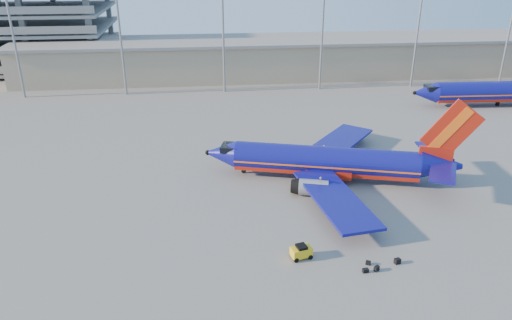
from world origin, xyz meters
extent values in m
plane|color=slate|center=(0.00, 0.00, 0.00)|extent=(220.00, 220.00, 0.00)
cube|color=gray|center=(10.00, 58.00, 4.00)|extent=(120.00, 15.00, 8.00)
cube|color=slate|center=(10.00, 58.00, 8.20)|extent=(122.00, 16.00, 0.60)
cube|color=slate|center=(-62.00, 87.00, 10.50)|extent=(1.20, 1.20, 21.00)
cylinder|color=gray|center=(-45.00, 46.00, 14.00)|extent=(0.44, 0.44, 28.00)
cylinder|color=gray|center=(-25.00, 46.00, 14.00)|extent=(0.44, 0.44, 28.00)
cylinder|color=gray|center=(-5.00, 46.00, 14.00)|extent=(0.44, 0.44, 28.00)
cylinder|color=gray|center=(15.00, 46.00, 14.00)|extent=(0.44, 0.44, 28.00)
cylinder|color=gray|center=(35.00, 46.00, 14.00)|extent=(0.44, 0.44, 28.00)
cylinder|color=gray|center=(55.00, 46.00, 14.00)|extent=(0.44, 0.44, 28.00)
cylinder|color=navy|center=(6.24, 3.31, 2.65)|extent=(23.70, 9.64, 3.63)
cube|color=#AF1E0E|center=(6.24, 3.31, 1.72)|extent=(23.52, 8.98, 1.28)
cube|color=orange|center=(6.24, 3.31, 2.41)|extent=(23.71, 9.68, 0.22)
cone|color=navy|center=(-7.12, 6.91, 2.65)|extent=(4.93, 4.58, 3.63)
cube|color=black|center=(-5.89, 6.58, 3.58)|extent=(2.94, 3.08, 0.79)
cone|color=navy|center=(20.08, -0.42, 2.99)|extent=(5.87, 4.84, 3.63)
cube|color=#AF1E0E|center=(19.32, -0.22, 4.32)|extent=(4.12, 1.59, 2.16)
cube|color=#AF1E0E|center=(20.65, -0.58, 7.76)|extent=(7.04, 2.18, 7.83)
cube|color=orange|center=(20.46, -0.53, 7.76)|extent=(4.74, 1.65, 6.14)
cube|color=navy|center=(20.57, 2.90, 3.53)|extent=(3.28, 6.43, 0.22)
cube|color=navy|center=(18.84, -3.54, 3.53)|extent=(5.48, 6.94, 0.22)
cube|color=navy|center=(9.91, 11.27, 1.77)|extent=(13.40, 14.91, 0.34)
cube|color=navy|center=(5.42, -5.42, 1.77)|extent=(7.21, 15.79, 0.34)
cube|color=#AF1E0E|center=(6.72, 3.18, 1.33)|extent=(6.68, 5.23, 0.98)
cylinder|color=gray|center=(6.43, 8.54, 1.13)|extent=(3.95, 2.91, 2.06)
cylinder|color=gray|center=(3.78, -1.32, 1.13)|extent=(3.95, 2.91, 2.06)
cylinder|color=gray|center=(-4.18, 6.12, 0.54)|extent=(0.29, 0.29, 1.08)
cylinder|color=black|center=(-4.18, 6.12, 0.31)|extent=(0.67, 0.40, 0.63)
cylinder|color=black|center=(8.33, 5.39, 0.41)|extent=(0.94, 0.74, 0.82)
cylinder|color=black|center=(7.00, 0.46, 0.41)|extent=(0.94, 0.74, 0.82)
cylinder|color=navy|center=(46.18, 31.17, 2.77)|extent=(24.75, 4.69, 3.80)
cube|color=#AF1E0E|center=(46.18, 31.17, 1.80)|extent=(24.73, 3.98, 1.33)
cube|color=orange|center=(46.18, 31.17, 2.51)|extent=(24.76, 4.73, 0.23)
cone|color=navy|center=(31.72, 31.70, 2.77)|extent=(4.45, 3.95, 3.80)
cube|color=black|center=(33.05, 31.65, 3.75)|extent=(2.56, 2.76, 0.82)
cylinder|color=black|center=(46.18, 31.17, 0.46)|extent=(0.74, 0.74, 0.92)
cube|color=yellow|center=(-0.11, -14.06, 0.71)|extent=(2.23, 1.62, 0.95)
cube|color=black|center=(-0.11, -14.06, 1.29)|extent=(1.19, 1.26, 0.33)
cylinder|color=black|center=(-0.98, -13.75, 0.25)|extent=(0.52, 0.29, 0.50)
cylinder|color=black|center=(-0.71, -14.76, 0.25)|extent=(0.52, 0.29, 0.50)
cylinder|color=black|center=(0.49, -13.36, 0.25)|extent=(0.52, 0.29, 0.50)
cylinder|color=black|center=(0.76, -14.37, 0.25)|extent=(0.52, 0.29, 0.50)
cube|color=black|center=(5.53, -16.99, 0.20)|extent=(0.61, 0.44, 0.40)
cube|color=black|center=(6.65, -16.86, 0.25)|extent=(0.63, 0.57, 0.51)
cube|color=black|center=(9.04, -15.92, 0.27)|extent=(0.68, 0.58, 0.53)
cube|color=black|center=(6.16, -15.83, 0.20)|extent=(0.55, 0.47, 0.41)
camera|label=1|loc=(-8.72, -54.60, 28.80)|focal=35.00mm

